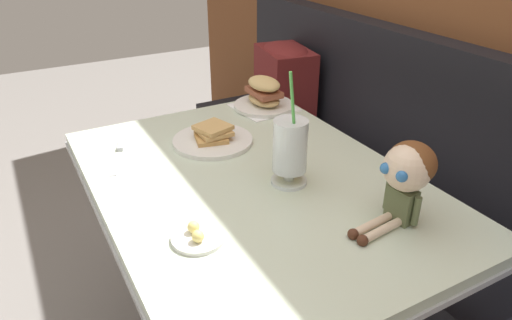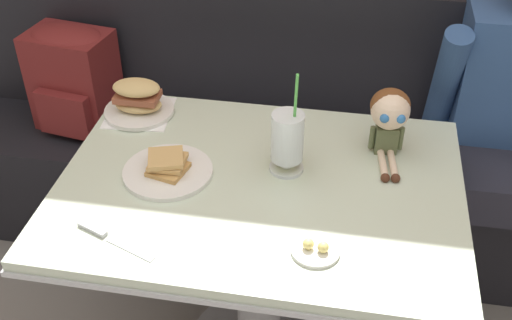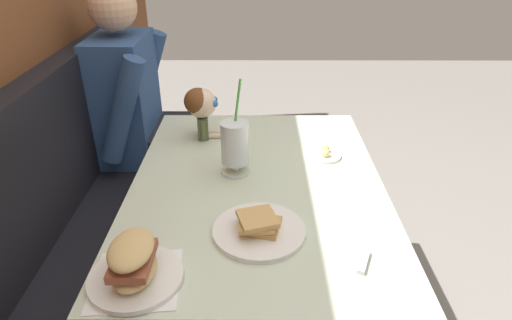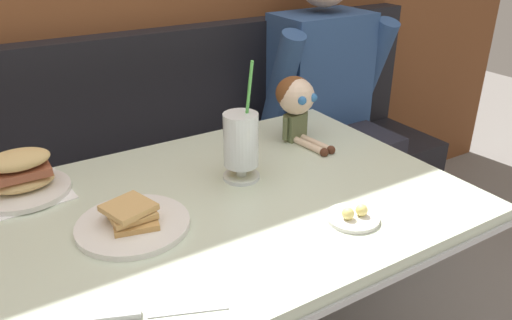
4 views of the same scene
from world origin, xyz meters
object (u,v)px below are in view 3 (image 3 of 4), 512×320
object	(u,v)px
sandwich_plate	(134,265)
butter_saucer	(324,154)
diner_patron	(134,98)
toast_plate	(259,228)
seated_doll	(202,106)
butter_knife	(366,254)
milkshake_glass	(235,146)

from	to	relation	value
sandwich_plate	butter_saucer	world-z (taller)	sandwich_plate
butter_saucer	diner_patron	xyz separation A→B (m)	(0.58, 0.82, -0.01)
toast_plate	diner_patron	world-z (taller)	diner_patron
butter_saucer	seated_doll	bearing A→B (deg)	70.51
butter_knife	seated_doll	world-z (taller)	seated_doll
milkshake_glass	butter_knife	bearing A→B (deg)	-139.82
butter_saucer	seated_doll	xyz separation A→B (m)	(0.16, 0.45, 0.12)
butter_saucer	milkshake_glass	bearing A→B (deg)	109.97
butter_knife	seated_doll	xyz separation A→B (m)	(0.68, 0.48, 0.12)
toast_plate	seated_doll	bearing A→B (deg)	19.81
sandwich_plate	butter_knife	world-z (taller)	sandwich_plate
toast_plate	milkshake_glass	xyz separation A→B (m)	(0.32, 0.08, 0.09)
toast_plate	seated_doll	distance (m)	0.64
seated_doll	diner_patron	distance (m)	0.57
seated_doll	butter_knife	bearing A→B (deg)	-144.67
milkshake_glass	seated_doll	xyz separation A→B (m)	(0.27, 0.14, 0.03)
milkshake_glass	diner_patron	world-z (taller)	diner_patron
toast_plate	butter_knife	bearing A→B (deg)	-108.10
butter_saucer	butter_knife	bearing A→B (deg)	-176.05
butter_saucer	butter_knife	distance (m)	0.52
sandwich_plate	milkshake_glass	bearing A→B (deg)	-22.68
butter_saucer	seated_doll	size ratio (longest dim) A/B	0.54
milkshake_glass	sandwich_plate	size ratio (longest dim) A/B	1.43
butter_saucer	seated_doll	distance (m)	0.49
seated_doll	milkshake_glass	bearing A→B (deg)	-153.28
toast_plate	sandwich_plate	distance (m)	0.34
milkshake_glass	seated_doll	world-z (taller)	milkshake_glass
diner_patron	toast_plate	bearing A→B (deg)	-149.93
sandwich_plate	diner_patron	bearing A→B (deg)	14.13
sandwich_plate	seated_doll	bearing A→B (deg)	-5.41
seated_doll	diner_patron	bearing A→B (deg)	41.60
sandwich_plate	butter_knife	xyz separation A→B (m)	(0.09, -0.55, -0.04)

